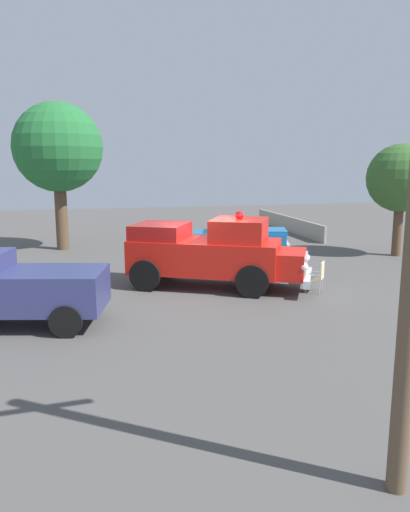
% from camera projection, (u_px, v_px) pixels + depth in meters
% --- Properties ---
extents(ground_plane, '(60.00, 60.00, 0.00)m').
position_uv_depth(ground_plane, '(203.00, 287.00, 16.74)').
color(ground_plane, '#514F4C').
extents(vintage_fire_truck, '(4.67, 6.28, 2.59)m').
position_uv_depth(vintage_fire_truck, '(212.00, 252.00, 16.58)').
color(vintage_fire_truck, black).
rests_on(vintage_fire_truck, ground).
extents(classic_hot_rod, '(3.02, 4.71, 1.46)m').
position_uv_depth(classic_hot_rod, '(240.00, 236.00, 23.22)').
color(classic_hot_rod, black).
rests_on(classic_hot_rod, ground).
extents(parked_pickup, '(2.89, 5.09, 1.90)m').
position_uv_depth(parked_pickup, '(11.00, 288.00, 12.68)').
color(parked_pickup, black).
rests_on(parked_pickup, ground).
extents(lawn_chair_near_truck, '(0.59, 0.60, 1.02)m').
position_uv_depth(lawn_chair_near_truck, '(240.00, 250.00, 20.33)').
color(lawn_chair_near_truck, '#B7BABF').
rests_on(lawn_chair_near_truck, ground).
extents(lawn_chair_by_car, '(0.69, 0.69, 1.02)m').
position_uv_depth(lawn_chair_by_car, '(318.00, 275.00, 15.95)').
color(lawn_chair_by_car, '#B7BABF').
rests_on(lawn_chair_by_car, ground).
extents(spectator_seated, '(0.60, 0.48, 1.29)m').
position_uv_depth(spectator_seated, '(240.00, 247.00, 20.44)').
color(spectator_seated, '#383842').
rests_on(spectator_seated, ground).
extents(oak_tree_left, '(4.15, 4.15, 6.90)m').
position_uv_depth(oak_tree_left, '(58.00, 148.00, 23.15)').
color(oak_tree_left, brown).
rests_on(oak_tree_left, ground).
extents(oak_tree_right, '(2.98, 2.98, 4.95)m').
position_uv_depth(oak_tree_right, '(401.00, 179.00, 21.76)').
color(oak_tree_right, brown).
rests_on(oak_tree_right, ground).
extents(traffic_cone, '(0.40, 0.40, 0.64)m').
position_uv_depth(traffic_cone, '(283.00, 259.00, 19.99)').
color(traffic_cone, orange).
rests_on(traffic_cone, ground).
extents(background_fence, '(9.86, 0.12, 0.90)m').
position_uv_depth(background_fence, '(288.00, 224.00, 30.24)').
color(background_fence, '#A8A393').
rests_on(background_fence, ground).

